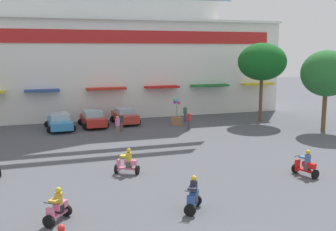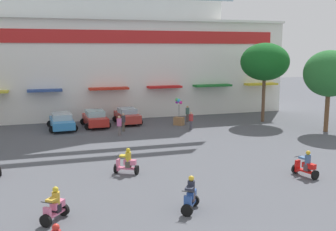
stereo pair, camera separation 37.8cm
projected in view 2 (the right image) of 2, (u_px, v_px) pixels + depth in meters
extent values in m
plane|color=#4F5157|center=(152.00, 168.00, 23.73)|extent=(128.00, 128.00, 0.00)
cube|color=white|center=(98.00, 68.00, 44.34)|extent=(39.42, 11.55, 9.78)
cube|color=red|center=(105.00, 37.00, 38.31)|extent=(36.27, 0.12, 1.26)
cube|color=white|center=(105.00, 18.00, 37.99)|extent=(39.42, 0.70, 0.24)
cube|color=#2C4787|center=(45.00, 90.00, 36.94)|extent=(3.13, 1.10, 0.20)
cube|color=red|center=(109.00, 89.00, 38.71)|extent=(3.84, 1.10, 0.20)
cube|color=red|center=(165.00, 87.00, 40.41)|extent=(3.48, 1.10, 0.20)
cube|color=#20722F|center=(213.00, 85.00, 41.99)|extent=(4.09, 1.10, 0.20)
cube|color=gold|center=(261.00, 84.00, 43.72)|extent=(3.69, 1.10, 0.20)
cylinder|color=brown|center=(327.00, 111.00, 33.85)|extent=(0.38, 0.38, 3.53)
ellipsoid|color=#26692E|center=(329.00, 73.00, 33.32)|extent=(4.11, 4.47, 3.90)
cylinder|color=brown|center=(263.00, 100.00, 38.51)|extent=(0.32, 0.32, 4.16)
ellipsoid|color=#155A1F|center=(265.00, 62.00, 37.89)|extent=(4.69, 4.45, 3.58)
cube|color=#3587CC|center=(62.00, 123.00, 34.94)|extent=(2.03, 4.51, 0.65)
cube|color=#A5B9C0|center=(62.00, 116.00, 34.85)|extent=(1.67, 2.28, 0.52)
cylinder|color=black|center=(50.00, 124.00, 35.96)|extent=(0.61, 0.19, 0.60)
cylinder|color=black|center=(71.00, 123.00, 36.58)|extent=(0.61, 0.19, 0.60)
cylinder|color=black|center=(52.00, 130.00, 33.41)|extent=(0.61, 0.19, 0.60)
cylinder|color=black|center=(75.00, 128.00, 34.03)|extent=(0.61, 0.19, 0.60)
cube|color=#B42720|center=(95.00, 120.00, 36.16)|extent=(1.96, 4.13, 0.71)
cube|color=#8EC3CA|center=(95.00, 113.00, 36.06)|extent=(1.62, 2.10, 0.52)
cylinder|color=black|center=(83.00, 122.00, 37.08)|extent=(0.61, 0.19, 0.60)
cylinder|color=black|center=(102.00, 120.00, 37.68)|extent=(0.61, 0.19, 0.60)
cylinder|color=black|center=(88.00, 127.00, 34.75)|extent=(0.61, 0.19, 0.60)
cylinder|color=black|center=(108.00, 125.00, 35.36)|extent=(0.61, 0.19, 0.60)
cube|color=#B3342D|center=(127.00, 117.00, 37.61)|extent=(1.92, 4.00, 0.76)
cube|color=#91B2C4|center=(127.00, 111.00, 37.51)|extent=(1.58, 2.03, 0.45)
cylinder|color=black|center=(115.00, 119.00, 38.49)|extent=(0.61, 0.19, 0.60)
cylinder|color=black|center=(133.00, 118.00, 39.09)|extent=(0.61, 0.19, 0.60)
cylinder|color=black|center=(121.00, 123.00, 36.25)|extent=(0.61, 0.19, 0.60)
cylinder|color=black|center=(140.00, 122.00, 36.84)|extent=(0.61, 0.19, 0.60)
cylinder|color=black|center=(295.00, 169.00, 22.60)|extent=(0.54, 0.27, 0.52)
cylinder|color=black|center=(315.00, 175.00, 21.49)|extent=(0.54, 0.27, 0.52)
cube|color=red|center=(305.00, 171.00, 22.04)|extent=(0.58, 1.21, 0.10)
cube|color=red|center=(309.00, 166.00, 21.78)|extent=(0.48, 0.80, 0.28)
cube|color=red|center=(297.00, 166.00, 22.45)|extent=(0.35, 0.22, 0.66)
cylinder|color=black|center=(298.00, 156.00, 22.39)|extent=(0.51, 0.17, 0.04)
cube|color=#503C40|center=(307.00, 167.00, 21.89)|extent=(0.38, 0.35, 0.36)
cylinder|color=#43638D|center=(308.00, 159.00, 21.81)|extent=(0.39, 0.39, 0.54)
sphere|color=gold|center=(308.00, 153.00, 21.75)|extent=(0.25, 0.25, 0.25)
cube|color=#43638D|center=(303.00, 158.00, 22.05)|extent=(0.44, 0.51, 0.10)
cylinder|color=black|center=(187.00, 210.00, 16.79)|extent=(0.51, 0.42, 0.52)
cylinder|color=black|center=(194.00, 201.00, 17.88)|extent=(0.51, 0.42, 0.52)
cube|color=#2B4F9C|center=(190.00, 204.00, 17.32)|extent=(0.81, 0.99, 0.10)
cube|color=#2B4F9C|center=(192.00, 194.00, 17.45)|extent=(0.62, 0.70, 0.28)
cube|color=#2B4F9C|center=(188.00, 204.00, 16.86)|extent=(0.34, 0.30, 0.70)
cylinder|color=black|center=(188.00, 192.00, 16.75)|extent=(0.45, 0.33, 0.04)
cube|color=#52474E|center=(191.00, 197.00, 17.39)|extent=(0.42, 0.41, 0.36)
cylinder|color=#282C3B|center=(191.00, 187.00, 17.31)|extent=(0.45, 0.45, 0.56)
sphere|color=gold|center=(191.00, 178.00, 17.24)|extent=(0.25, 0.25, 0.25)
cube|color=#282C3B|center=(190.00, 188.00, 17.07)|extent=(0.53, 0.56, 0.10)
cylinder|color=black|center=(46.00, 221.00, 15.77)|extent=(0.50, 0.44, 0.52)
cylinder|color=black|center=(64.00, 210.00, 16.86)|extent=(0.50, 0.44, 0.52)
cube|color=pink|center=(55.00, 214.00, 16.31)|extent=(0.87, 0.99, 0.10)
cube|color=pink|center=(58.00, 204.00, 16.45)|extent=(0.65, 0.71, 0.28)
cube|color=pink|center=(47.00, 215.00, 15.85)|extent=(0.34, 0.31, 0.63)
cylinder|color=black|center=(46.00, 203.00, 15.74)|extent=(0.43, 0.35, 0.04)
cube|color=black|center=(56.00, 208.00, 16.38)|extent=(0.42, 0.42, 0.36)
cylinder|color=gold|center=(56.00, 198.00, 16.31)|extent=(0.45, 0.45, 0.51)
sphere|color=gold|center=(56.00, 189.00, 16.25)|extent=(0.25, 0.25, 0.25)
cube|color=gold|center=(52.00, 200.00, 16.07)|extent=(0.54, 0.56, 0.10)
cylinder|color=black|center=(116.00, 168.00, 22.69)|extent=(0.39, 0.52, 0.52)
cylinder|color=black|center=(137.00, 170.00, 22.42)|extent=(0.39, 0.52, 0.52)
cube|color=pink|center=(126.00, 168.00, 22.54)|extent=(1.07, 0.79, 0.10)
cube|color=pink|center=(130.00, 162.00, 22.44)|extent=(0.74, 0.61, 0.28)
cube|color=pink|center=(118.00, 165.00, 22.63)|extent=(0.28, 0.35, 0.67)
cylinder|color=black|center=(118.00, 156.00, 22.54)|extent=(0.29, 0.47, 0.04)
cube|color=#4C483E|center=(128.00, 164.00, 22.48)|extent=(0.40, 0.42, 0.36)
cylinder|color=gold|center=(128.00, 157.00, 22.40)|extent=(0.44, 0.44, 0.52)
sphere|color=gold|center=(128.00, 150.00, 22.34)|extent=(0.25, 0.25, 0.25)
cube|color=gold|center=(124.00, 156.00, 22.46)|extent=(0.55, 0.52, 0.10)
sphere|color=red|center=(56.00, 227.00, 12.76)|extent=(0.25, 0.25, 0.25)
cylinder|color=brown|center=(123.00, 127.00, 34.12)|extent=(0.26, 0.26, 0.82)
cylinder|color=#36353B|center=(123.00, 119.00, 34.01)|extent=(0.42, 0.42, 0.55)
sphere|color=tan|center=(123.00, 114.00, 33.94)|extent=(0.21, 0.21, 0.21)
cylinder|color=#514440|center=(187.00, 118.00, 38.51)|extent=(0.28, 0.28, 0.79)
cylinder|color=#436559|center=(188.00, 111.00, 38.40)|extent=(0.45, 0.45, 0.60)
sphere|color=tan|center=(188.00, 107.00, 38.33)|extent=(0.21, 0.21, 0.21)
cylinder|color=#44434C|center=(191.00, 125.00, 34.88)|extent=(0.34, 0.34, 0.79)
cylinder|color=#A32C2F|center=(191.00, 118.00, 34.77)|extent=(0.54, 0.54, 0.58)
sphere|color=tan|center=(191.00, 113.00, 34.70)|extent=(0.22, 0.22, 0.22)
cylinder|color=#6B5F60|center=(119.00, 131.00, 32.46)|extent=(0.34, 0.34, 0.80)
cylinder|color=#D666A4|center=(119.00, 122.00, 32.34)|extent=(0.55, 0.55, 0.61)
sphere|color=tan|center=(119.00, 117.00, 32.27)|extent=(0.23, 0.23, 0.23)
cube|color=#986C44|center=(179.00, 121.00, 36.92)|extent=(1.07, 1.04, 0.75)
cylinder|color=#4C4C4C|center=(179.00, 111.00, 36.76)|extent=(0.04, 0.04, 1.20)
sphere|color=#43CD58|center=(181.00, 102.00, 36.67)|extent=(0.29, 0.29, 0.29)
sphere|color=#41A9D2|center=(180.00, 102.00, 36.86)|extent=(0.30, 0.30, 0.30)
sphere|color=purple|center=(177.00, 102.00, 36.84)|extent=(0.29, 0.29, 0.29)
sphere|color=#4EBF5B|center=(177.00, 100.00, 36.51)|extent=(0.31, 0.31, 0.31)
sphere|color=#37A8DB|center=(179.00, 100.00, 36.50)|extent=(0.34, 0.34, 0.34)
sphere|color=#EA2F97|center=(181.00, 103.00, 36.46)|extent=(0.31, 0.31, 0.31)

